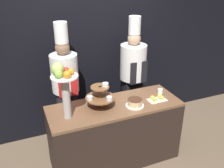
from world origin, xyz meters
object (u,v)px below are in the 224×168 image
(cake_round, at_px, (135,103))
(cup_white, at_px, (160,91))
(tiered_stand, at_px, (100,96))
(chef_center_left, at_px, (133,73))
(cake_square_tray, at_px, (157,99))
(fruit_pedestal, at_px, (63,83))
(chef_left, at_px, (66,84))

(cake_round, bearing_deg, cup_white, 19.14)
(tiered_stand, height_order, chef_center_left, chef_center_left)
(tiered_stand, height_order, cake_round, tiered_stand)
(cake_square_tray, bearing_deg, cup_white, 46.30)
(cup_white, xyz_separation_m, cake_square_tray, (-0.14, -0.14, -0.02))
(fruit_pedestal, relative_size, chef_center_left, 0.36)
(chef_left, bearing_deg, cup_white, -24.70)
(fruit_pedestal, height_order, chef_left, chef_left)
(chef_left, xyz_separation_m, chef_center_left, (1.04, -0.00, -0.00))
(cake_square_tray, bearing_deg, fruit_pedestal, 177.60)
(chef_left, distance_m, chef_center_left, 1.04)
(cake_round, xyz_separation_m, cake_square_tray, (0.34, 0.02, -0.03))
(chef_center_left, bearing_deg, cake_round, -114.74)
(tiered_stand, relative_size, chef_center_left, 0.20)
(tiered_stand, distance_m, cake_round, 0.45)
(fruit_pedestal, bearing_deg, tiered_stand, 6.78)
(fruit_pedestal, bearing_deg, chef_center_left, 28.36)
(tiered_stand, distance_m, chef_left, 0.66)
(chef_left, bearing_deg, tiered_stand, -62.99)
(cup_white, distance_m, chef_center_left, 0.57)
(tiered_stand, xyz_separation_m, cake_round, (0.41, -0.12, -0.12))
(fruit_pedestal, distance_m, cake_round, 0.94)
(cake_round, relative_size, cup_white, 3.22)
(chef_left, relative_size, chef_center_left, 1.00)
(cake_square_tray, height_order, chef_left, chef_left)
(tiered_stand, bearing_deg, cake_round, -16.82)
(cake_round, xyz_separation_m, chef_center_left, (0.33, 0.71, 0.08))
(cake_round, relative_size, chef_center_left, 0.13)
(tiered_stand, height_order, fruit_pedestal, fruit_pedestal)
(chef_left, bearing_deg, cake_round, -44.97)
(cake_square_tray, bearing_deg, tiered_stand, 172.21)
(tiered_stand, distance_m, cake_square_tray, 0.77)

